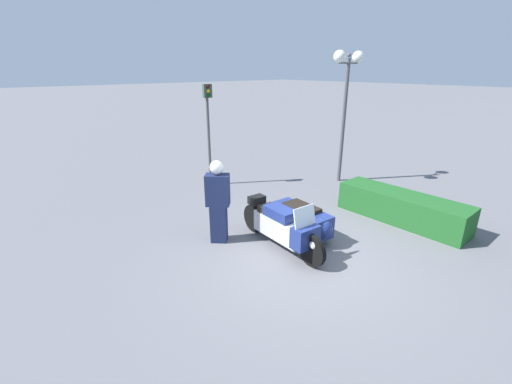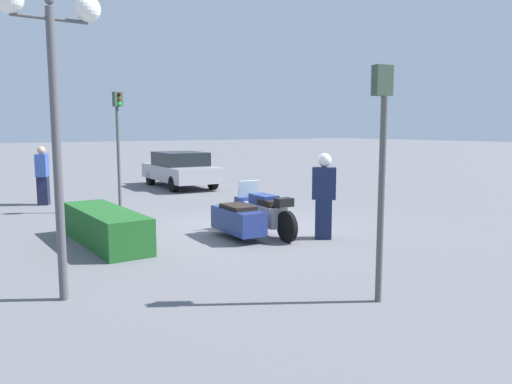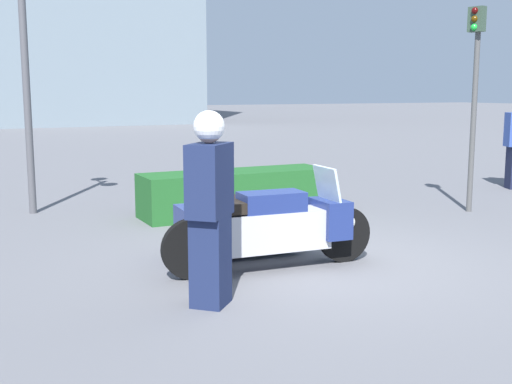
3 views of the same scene
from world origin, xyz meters
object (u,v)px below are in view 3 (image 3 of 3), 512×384
object	(u,v)px
officer_rider	(210,204)
traffic_light_near	(475,79)
police_motorcycle	(261,223)
hedge_bush_curbside	(236,192)
twin_lamp_post	(22,13)

from	to	relation	value
officer_rider	traffic_light_near	size ratio (longest dim) A/B	0.55
traffic_light_near	police_motorcycle	bearing A→B (deg)	1.92
traffic_light_near	hedge_bush_curbside	bearing A→B (deg)	-37.51
police_motorcycle	twin_lamp_post	xyz separation A→B (m)	(-2.03, 4.44, 2.80)
officer_rider	twin_lamp_post	world-z (taller)	twin_lamp_post
police_motorcycle	officer_rider	world-z (taller)	officer_rider
twin_lamp_post	officer_rider	bearing A→B (deg)	-81.17
hedge_bush_curbside	traffic_light_near	xyz separation A→B (m)	(3.61, -1.60, 1.86)
twin_lamp_post	traffic_light_near	xyz separation A→B (m)	(6.64, -3.16, -1.04)
police_motorcycle	hedge_bush_curbside	size ratio (longest dim) A/B	0.81
police_motorcycle	traffic_light_near	distance (m)	5.09
police_motorcycle	hedge_bush_curbside	distance (m)	3.05
hedge_bush_curbside	traffic_light_near	distance (m)	4.37
officer_rider	police_motorcycle	bearing A→B (deg)	-89.82
police_motorcycle	traffic_light_near	world-z (taller)	traffic_light_near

